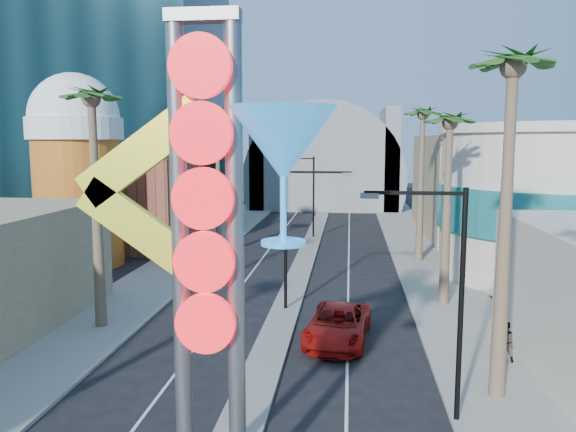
# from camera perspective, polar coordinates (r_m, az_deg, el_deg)

# --- Properties ---
(sidewalk_west) EXTENTS (5.00, 100.00, 0.15)m
(sidewalk_west) POSITION_cam_1_polar(r_m,az_deg,el_deg) (48.16, -9.50, -3.74)
(sidewalk_west) COLOR gray
(sidewalk_west) RESTS_ON ground
(sidewalk_east) EXTENTS (5.00, 100.00, 0.15)m
(sidewalk_east) POSITION_cam_1_polar(r_m,az_deg,el_deg) (46.76, 13.58, -4.20)
(sidewalk_east) COLOR gray
(sidewalk_east) RESTS_ON ground
(median) EXTENTS (1.60, 84.00, 0.15)m
(median) POSITION_cam_1_polar(r_m,az_deg,el_deg) (49.44, 2.13, -3.35)
(median) COLOR gray
(median) RESTS_ON ground
(hotel_tower) EXTENTS (20.00, 20.00, 50.00)m
(hotel_tower) POSITION_cam_1_polar(r_m,az_deg,el_deg) (69.19, -16.56, 20.28)
(hotel_tower) COLOR black
(hotel_tower) RESTS_ON ground
(brick_filler_west) EXTENTS (10.00, 10.00, 8.00)m
(brick_filler_west) POSITION_cam_1_polar(r_m,az_deg,el_deg) (52.47, -15.55, 1.35)
(brick_filler_west) COLOR brown
(brick_filler_west) RESTS_ON ground
(filler_east) EXTENTS (10.00, 20.00, 10.00)m
(filler_east) POSITION_cam_1_polar(r_m,az_deg,el_deg) (59.90, 18.35, 2.94)
(filler_east) COLOR #8D7A5B
(filler_east) RESTS_ON ground
(beer_mug) EXTENTS (7.00, 7.00, 14.50)m
(beer_mug) POSITION_cam_1_polar(r_m,az_deg,el_deg) (45.34, -20.67, 5.07)
(beer_mug) COLOR #BF6C19
(beer_mug) RESTS_ON ground
(turquoise_building) EXTENTS (16.60, 16.60, 10.60)m
(turquoise_building) POSITION_cam_1_polar(r_m,az_deg,el_deg) (43.14, 25.91, 1.23)
(turquoise_building) COLOR beige
(turquoise_building) RESTS_ON ground
(canopy) EXTENTS (22.00, 16.00, 22.00)m
(canopy) POSITION_cam_1_polar(r_m,az_deg,el_deg) (82.65, 3.87, 4.01)
(canopy) COLOR slate
(canopy) RESTS_ON ground
(neon_sign) EXTENTS (6.53, 2.60, 12.55)m
(neon_sign) POSITION_cam_1_polar(r_m,az_deg,el_deg) (13.81, -4.97, -1.40)
(neon_sign) COLOR gray
(neon_sign) RESTS_ON ground
(streetlight_0) EXTENTS (3.79, 0.25, 8.00)m
(streetlight_0) POSITION_cam_1_polar(r_m,az_deg,el_deg) (30.90, 0.75, -0.93)
(streetlight_0) COLOR black
(streetlight_0) RESTS_ON ground
(streetlight_1) EXTENTS (3.79, 0.25, 8.00)m
(streetlight_1) POSITION_cam_1_polar(r_m,az_deg,el_deg) (54.75, 2.04, 2.79)
(streetlight_1) COLOR black
(streetlight_1) RESTS_ON ground
(streetlight_2) EXTENTS (3.45, 0.25, 8.00)m
(streetlight_2) POSITION_cam_1_polar(r_m,az_deg,el_deg) (19.26, 15.87, -6.60)
(streetlight_2) COLOR black
(streetlight_2) RESTS_ON ground
(palm_1) EXTENTS (2.40, 2.40, 12.70)m
(palm_1) POSITION_cam_1_polar(r_m,az_deg,el_deg) (29.25, -19.29, 9.85)
(palm_1) COLOR brown
(palm_1) RESTS_ON ground
(palm_2) EXTENTS (2.40, 2.40, 11.20)m
(palm_2) POSITION_cam_1_polar(r_m,az_deg,el_deg) (42.30, -10.98, 7.49)
(palm_2) COLOR brown
(palm_2) RESTS_ON ground
(palm_3) EXTENTS (2.40, 2.40, 11.20)m
(palm_3) POSITION_cam_1_polar(r_m,az_deg,el_deg) (53.88, -7.17, 7.56)
(palm_3) COLOR brown
(palm_3) RESTS_ON ground
(palm_5) EXTENTS (2.40, 2.40, 13.20)m
(palm_5) POSITION_cam_1_polar(r_m,az_deg,el_deg) (21.22, 21.81, 11.96)
(palm_5) COLOR brown
(palm_5) RESTS_ON ground
(palm_6) EXTENTS (2.40, 2.40, 11.70)m
(palm_6) POSITION_cam_1_polar(r_m,az_deg,el_deg) (32.88, 16.10, 8.13)
(palm_6) COLOR brown
(palm_6) RESTS_ON ground
(palm_7) EXTENTS (2.40, 2.40, 12.70)m
(palm_7) POSITION_cam_1_polar(r_m,az_deg,el_deg) (44.77, 13.53, 9.14)
(palm_7) COLOR brown
(palm_7) RESTS_ON ground
(red_pickup) EXTENTS (3.41, 6.23, 1.66)m
(red_pickup) POSITION_cam_1_polar(r_m,az_deg,el_deg) (27.20, 5.08, -10.93)
(red_pickup) COLOR #A8120C
(red_pickup) RESTS_ON ground
(pedestrian_b) EXTENTS (0.96, 0.81, 1.76)m
(pedestrian_b) POSITION_cam_1_polar(r_m,az_deg,el_deg) (26.07, 21.14, -11.80)
(pedestrian_b) COLOR gray
(pedestrian_b) RESTS_ON sidewalk_east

